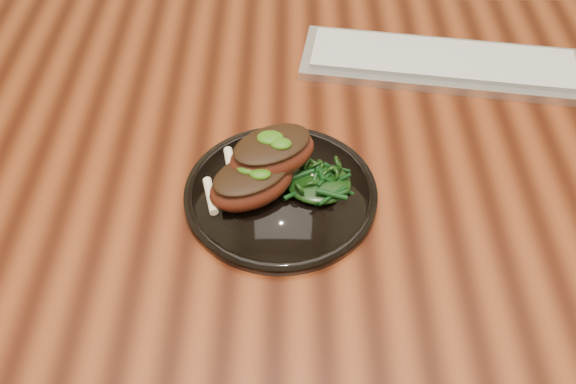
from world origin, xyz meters
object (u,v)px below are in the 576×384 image
object	(u,v)px
lamb_chop_front	(251,182)
greens_heap	(319,181)
desk	(353,188)
plate	(281,194)
keyboard	(442,63)

from	to	relation	value
lamb_chop_front	greens_heap	bearing A→B (deg)	9.02
desk	lamb_chop_front	xyz separation A→B (m)	(-0.14, -0.11, 0.12)
desk	greens_heap	bearing A→B (deg)	-122.18
plate	greens_heap	size ratio (longest dim) A/B	3.00
desk	keyboard	bearing A→B (deg)	51.98
desk	keyboard	world-z (taller)	keyboard
plate	lamb_chop_front	bearing A→B (deg)	-165.96
desk	lamb_chop_front	world-z (taller)	lamb_chop_front
desk	lamb_chop_front	size ratio (longest dim) A/B	11.52
greens_heap	keyboard	xyz separation A→B (m)	(0.21, 0.28, -0.02)
lamb_chop_front	greens_heap	xyz separation A→B (m)	(0.09, 0.01, -0.01)
plate	greens_heap	distance (m)	0.05
plate	keyboard	world-z (taller)	keyboard
plate	lamb_chop_front	size ratio (longest dim) A/B	1.82
plate	keyboard	bearing A→B (deg)	48.21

